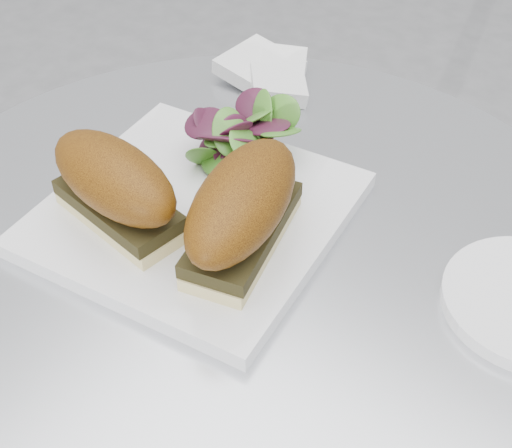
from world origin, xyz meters
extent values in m
cylinder|color=silver|center=(0.00, 0.00, 0.72)|extent=(0.70, 0.70, 0.02)
cube|color=white|center=(-0.06, 0.01, 0.74)|extent=(0.28, 0.28, 0.02)
cube|color=beige|center=(-0.10, -0.05, 0.75)|extent=(0.13, 0.07, 0.01)
cube|color=black|center=(-0.10, -0.05, 0.77)|extent=(0.13, 0.07, 0.01)
ellipsoid|color=#6A3D0A|center=(-0.10, -0.05, 0.80)|extent=(0.15, 0.09, 0.06)
cube|color=beige|center=(0.01, -0.01, 0.75)|extent=(0.09, 0.15, 0.01)
cube|color=black|center=(0.01, -0.01, 0.77)|extent=(0.09, 0.15, 0.01)
ellipsoid|color=#6A3D0A|center=(0.01, -0.01, 0.80)|extent=(0.11, 0.17, 0.06)
camera|label=1|loc=(0.27, -0.36, 1.18)|focal=50.00mm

